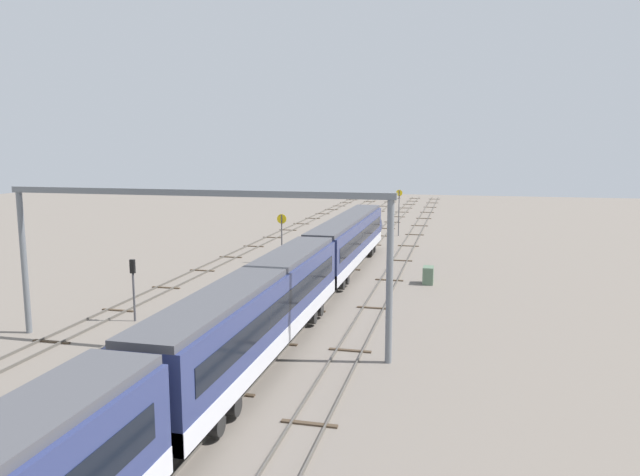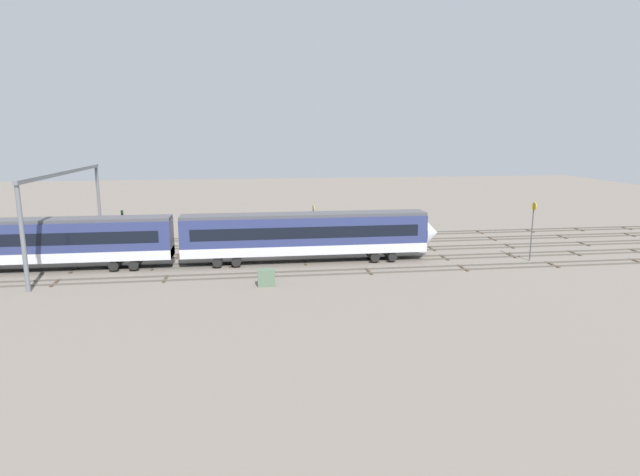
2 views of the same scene
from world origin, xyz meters
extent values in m
plane|color=slate|center=(0.00, 0.00, 0.00)|extent=(190.51, 190.51, 0.00)
cube|color=#59544C|center=(0.00, -9.38, 0.08)|extent=(174.51, 0.07, 0.16)
cube|color=#59544C|center=(0.00, -7.94, 0.08)|extent=(174.51, 0.07, 0.16)
cube|color=#473828|center=(-27.55, -8.66, 0.04)|extent=(0.24, 2.40, 0.08)
cube|color=#473828|center=(-18.37, -8.66, 0.04)|extent=(0.24, 2.40, 0.08)
cube|color=#473828|center=(-9.18, -8.66, 0.04)|extent=(0.24, 2.40, 0.08)
cube|color=#473828|center=(0.00, -8.66, 0.04)|extent=(0.24, 2.40, 0.08)
cube|color=#473828|center=(9.18, -8.66, 0.04)|extent=(0.24, 2.40, 0.08)
cube|color=#473828|center=(18.37, -8.66, 0.04)|extent=(0.24, 2.40, 0.08)
cube|color=#473828|center=(27.55, -8.66, 0.04)|extent=(0.24, 2.40, 0.08)
cube|color=#473828|center=(36.74, -8.66, 0.04)|extent=(0.24, 2.40, 0.08)
cube|color=#473828|center=(45.92, -8.66, 0.04)|extent=(0.24, 2.40, 0.08)
cube|color=#473828|center=(55.11, -8.66, 0.04)|extent=(0.24, 2.40, 0.08)
cube|color=#473828|center=(64.29, -8.66, 0.04)|extent=(0.24, 2.40, 0.08)
cube|color=#473828|center=(73.48, -8.66, 0.04)|extent=(0.24, 2.40, 0.08)
cube|color=#473828|center=(82.66, -8.66, 0.04)|extent=(0.24, 2.40, 0.08)
cube|color=#59544C|center=(0.00, -5.05, 0.08)|extent=(174.51, 0.07, 0.16)
cube|color=#59544C|center=(0.00, -3.61, 0.08)|extent=(174.51, 0.07, 0.16)
cube|color=#473828|center=(-25.45, -4.33, 0.04)|extent=(0.24, 2.40, 0.08)
cube|color=#473828|center=(-18.18, -4.33, 0.04)|extent=(0.24, 2.40, 0.08)
cube|color=#473828|center=(-10.91, -4.33, 0.04)|extent=(0.24, 2.40, 0.08)
cube|color=#473828|center=(-3.64, -4.33, 0.04)|extent=(0.24, 2.40, 0.08)
cube|color=#473828|center=(3.64, -4.33, 0.04)|extent=(0.24, 2.40, 0.08)
cube|color=#473828|center=(10.91, -4.33, 0.04)|extent=(0.24, 2.40, 0.08)
cube|color=#473828|center=(18.18, -4.33, 0.04)|extent=(0.24, 2.40, 0.08)
cube|color=#473828|center=(25.45, -4.33, 0.04)|extent=(0.24, 2.40, 0.08)
cube|color=#473828|center=(32.72, -4.33, 0.04)|extent=(0.24, 2.40, 0.08)
cube|color=#473828|center=(39.99, -4.33, 0.04)|extent=(0.24, 2.40, 0.08)
cube|color=#473828|center=(47.26, -4.33, 0.04)|extent=(0.24, 2.40, 0.08)
cube|color=#473828|center=(54.53, -4.33, 0.04)|extent=(0.24, 2.40, 0.08)
cube|color=#473828|center=(61.80, -4.33, 0.04)|extent=(0.24, 2.40, 0.08)
cube|color=#473828|center=(69.08, -4.33, 0.04)|extent=(0.24, 2.40, 0.08)
cube|color=#473828|center=(76.35, -4.33, 0.04)|extent=(0.24, 2.40, 0.08)
cube|color=#473828|center=(83.62, -4.33, 0.04)|extent=(0.24, 2.40, 0.08)
cube|color=#59544C|center=(0.00, -0.72, 0.08)|extent=(174.51, 0.07, 0.16)
cube|color=#59544C|center=(0.00, 0.72, 0.08)|extent=(174.51, 0.07, 0.16)
cube|color=#473828|center=(-27.55, 0.00, 0.04)|extent=(0.24, 2.40, 0.08)
cube|color=#473828|center=(-18.37, 0.00, 0.04)|extent=(0.24, 2.40, 0.08)
cube|color=#473828|center=(-9.18, 0.00, 0.04)|extent=(0.24, 2.40, 0.08)
cube|color=#473828|center=(0.00, 0.00, 0.04)|extent=(0.24, 2.40, 0.08)
cube|color=#473828|center=(9.18, 0.00, 0.04)|extent=(0.24, 2.40, 0.08)
cube|color=#473828|center=(18.37, 0.00, 0.04)|extent=(0.24, 2.40, 0.08)
cube|color=#473828|center=(27.55, 0.00, 0.04)|extent=(0.24, 2.40, 0.08)
cube|color=#473828|center=(36.74, 0.00, 0.04)|extent=(0.24, 2.40, 0.08)
cube|color=#473828|center=(45.92, 0.00, 0.04)|extent=(0.24, 2.40, 0.08)
cube|color=#473828|center=(55.11, 0.00, 0.04)|extent=(0.24, 2.40, 0.08)
cube|color=#473828|center=(64.29, 0.00, 0.04)|extent=(0.24, 2.40, 0.08)
cube|color=#473828|center=(73.48, 0.00, 0.04)|extent=(0.24, 2.40, 0.08)
cube|color=#473828|center=(82.66, 0.00, 0.04)|extent=(0.24, 2.40, 0.08)
cube|color=#59544C|center=(0.00, 3.61, 0.08)|extent=(174.51, 0.07, 0.16)
cube|color=#59544C|center=(0.00, 5.05, 0.08)|extent=(174.51, 0.07, 0.16)
cube|color=#473828|center=(-27.55, 4.33, 0.04)|extent=(0.24, 2.40, 0.08)
cube|color=#473828|center=(-18.37, 4.33, 0.04)|extent=(0.24, 2.40, 0.08)
cube|color=#473828|center=(-9.18, 4.33, 0.04)|extent=(0.24, 2.40, 0.08)
cube|color=#473828|center=(0.00, 4.33, 0.04)|extent=(0.24, 2.40, 0.08)
cube|color=#473828|center=(9.18, 4.33, 0.04)|extent=(0.24, 2.40, 0.08)
cube|color=#473828|center=(18.37, 4.33, 0.04)|extent=(0.24, 2.40, 0.08)
cube|color=#473828|center=(27.55, 4.33, 0.04)|extent=(0.24, 2.40, 0.08)
cube|color=#473828|center=(36.74, 4.33, 0.04)|extent=(0.24, 2.40, 0.08)
cube|color=#473828|center=(45.92, 4.33, 0.04)|extent=(0.24, 2.40, 0.08)
cube|color=#473828|center=(55.11, 4.33, 0.04)|extent=(0.24, 2.40, 0.08)
cube|color=#473828|center=(64.29, 4.33, 0.04)|extent=(0.24, 2.40, 0.08)
cube|color=#473828|center=(73.48, 4.33, 0.04)|extent=(0.24, 2.40, 0.08)
cube|color=#473828|center=(82.66, 4.33, 0.04)|extent=(0.24, 2.40, 0.08)
cube|color=#59544C|center=(0.00, 7.94, 0.08)|extent=(174.51, 0.07, 0.16)
cube|color=#59544C|center=(0.00, 9.38, 0.08)|extent=(174.51, 0.07, 0.16)
cube|color=#473828|center=(-20.94, 8.66, 0.04)|extent=(0.24, 2.40, 0.08)
cube|color=#473828|center=(-13.96, 8.66, 0.04)|extent=(0.24, 2.40, 0.08)
cube|color=#473828|center=(-6.98, 8.66, 0.04)|extent=(0.24, 2.40, 0.08)
cube|color=#473828|center=(0.00, 8.66, 0.04)|extent=(0.24, 2.40, 0.08)
cube|color=#473828|center=(6.98, 8.66, 0.04)|extent=(0.24, 2.40, 0.08)
cube|color=#473828|center=(13.96, 8.66, 0.04)|extent=(0.24, 2.40, 0.08)
cube|color=#473828|center=(20.94, 8.66, 0.04)|extent=(0.24, 2.40, 0.08)
cube|color=#473828|center=(27.92, 8.66, 0.04)|extent=(0.24, 2.40, 0.08)
cube|color=#473828|center=(34.90, 8.66, 0.04)|extent=(0.24, 2.40, 0.08)
cube|color=#473828|center=(41.88, 8.66, 0.04)|extent=(0.24, 2.40, 0.08)
cube|color=#473828|center=(48.86, 8.66, 0.04)|extent=(0.24, 2.40, 0.08)
cube|color=#473828|center=(55.84, 8.66, 0.04)|extent=(0.24, 2.40, 0.08)
cube|color=#473828|center=(62.82, 8.66, 0.04)|extent=(0.24, 2.40, 0.08)
cube|color=#473828|center=(69.80, 8.66, 0.04)|extent=(0.24, 2.40, 0.08)
cube|color=#473828|center=(76.78, 8.66, 0.04)|extent=(0.24, 2.40, 0.08)
cube|color=#473828|center=(83.76, 8.66, 0.04)|extent=(0.24, 2.40, 0.08)
cube|color=navy|center=(3.75, -4.33, 2.86)|extent=(24.00, 2.90, 3.60)
cube|color=silver|center=(3.75, -4.33, 1.51)|extent=(24.00, 2.94, 0.90)
cube|color=#4C4C51|center=(3.75, -4.33, 4.81)|extent=(24.00, 2.50, 0.30)
cube|color=black|center=(3.75, -5.79, 3.29)|extent=(22.00, 0.04, 1.10)
cube|color=black|center=(3.75, -2.87, 3.29)|extent=(22.00, 0.04, 1.10)
cylinder|color=black|center=(-4.83, -4.33, 0.61)|extent=(0.90, 2.70, 0.90)
cylinder|color=black|center=(-3.03, -4.33, 0.61)|extent=(0.90, 2.70, 0.90)
cylinder|color=black|center=(10.53, -4.33, 0.61)|extent=(0.90, 2.70, 0.90)
cylinder|color=black|center=(12.33, -4.33, 0.61)|extent=(0.90, 2.70, 0.90)
cube|color=navy|center=(-21.05, -4.33, 2.86)|extent=(24.00, 2.90, 3.60)
cube|color=silver|center=(-21.05, -4.33, 1.51)|extent=(24.00, 2.94, 0.90)
cube|color=#4C4C51|center=(-21.05, -4.33, 4.81)|extent=(24.00, 2.50, 0.30)
cube|color=black|center=(-21.05, -5.79, 3.29)|extent=(22.00, 0.04, 1.10)
cube|color=black|center=(-21.05, -2.87, 3.29)|extent=(22.00, 0.04, 1.10)
cylinder|color=black|center=(-29.63, -4.33, 0.61)|extent=(0.90, 2.70, 0.90)
cylinder|color=black|center=(-27.83, -4.33, 0.61)|extent=(0.90, 2.70, 0.90)
cylinder|color=black|center=(-14.27, -4.33, 0.61)|extent=(0.90, 2.70, 0.90)
cylinder|color=black|center=(-12.47, -4.33, 0.61)|extent=(0.90, 2.70, 0.90)
cone|color=silver|center=(16.55, -4.33, 2.68)|extent=(1.60, 3.24, 3.24)
cylinder|color=slate|center=(-19.65, -10.95, 4.33)|extent=(0.36, 0.36, 8.67)
cylinder|color=slate|center=(-19.65, 11.22, 4.33)|extent=(0.36, 0.36, 8.67)
cube|color=slate|center=(-19.65, 0.13, 8.84)|extent=(0.40, 22.77, 0.35)
cylinder|color=#4C4C51|center=(5.40, 2.61, 2.40)|extent=(0.12, 0.12, 4.81)
cylinder|color=yellow|center=(5.44, 2.61, 4.38)|extent=(0.05, 0.95, 0.95)
cube|color=black|center=(5.47, 2.61, 4.38)|extent=(0.02, 0.43, 0.12)
cylinder|color=#4C4C51|center=(26.29, -6.68, 2.95)|extent=(0.12, 0.12, 5.90)
cylinder|color=yellow|center=(26.33, -6.68, 5.54)|extent=(0.05, 0.82, 0.82)
cube|color=black|center=(26.36, -6.68, 5.54)|extent=(0.02, 0.37, 0.12)
cylinder|color=#4C4C51|center=(-15.89, 6.19, 1.61)|extent=(0.14, 0.14, 3.22)
cube|color=black|center=(-15.89, 6.19, 3.67)|extent=(0.20, 0.32, 0.90)
sphere|color=green|center=(-15.78, 6.19, 3.86)|extent=(0.20, 0.20, 0.20)
sphere|color=#262626|center=(-15.78, 6.19, 3.47)|extent=(0.20, 0.20, 0.20)
cube|color=#597259|center=(-0.43, -11.96, 0.72)|extent=(1.44, 0.86, 1.44)
cube|color=#333333|center=(0.30, -11.96, 0.94)|extent=(0.02, 0.60, 0.24)
camera|label=1|loc=(-49.90, -14.45, 11.32)|focal=33.41mm
camera|label=2|loc=(-1.78, -54.57, 12.63)|focal=29.32mm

